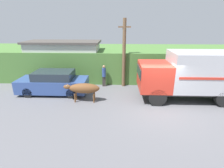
% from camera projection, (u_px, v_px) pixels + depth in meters
% --- Properties ---
extents(ground_plane, '(60.00, 60.00, 0.00)m').
position_uv_depth(ground_plane, '(159.00, 109.00, 10.03)').
color(ground_plane, slate).
extents(hillside_embankment, '(32.00, 6.20, 2.50)m').
position_uv_depth(hillside_embankment, '(144.00, 62.00, 16.34)').
color(hillside_embankment, '#4C7A38').
rests_on(hillside_embankment, ground_plane).
extents(building_backdrop, '(6.06, 2.70, 3.28)m').
position_uv_depth(building_backdrop, '(64.00, 61.00, 14.78)').
color(building_backdrop, '#B2BCAD').
rests_on(building_backdrop, ground_plane).
extents(cargo_truck, '(6.28, 2.46, 3.05)m').
position_uv_depth(cargo_truck, '(193.00, 74.00, 10.83)').
color(cargo_truck, '#2D2D2D').
rests_on(cargo_truck, ground_plane).
extents(brown_cow, '(2.24, 0.63, 1.19)m').
position_uv_depth(brown_cow, '(84.00, 88.00, 10.76)').
color(brown_cow, brown).
rests_on(brown_cow, ground_plane).
extents(parked_suv, '(4.69, 1.84, 1.60)m').
position_uv_depth(parked_suv, '(53.00, 83.00, 12.05)').
color(parked_suv, '#334C8C').
rests_on(parked_suv, ground_plane).
extents(pedestrian_on_hill, '(0.30, 0.30, 1.66)m').
position_uv_depth(pedestrian_on_hill, '(104.00, 75.00, 13.37)').
color(pedestrian_on_hill, '#38332D').
rests_on(pedestrian_on_hill, ground_plane).
extents(utility_pole, '(0.90, 0.25, 5.01)m').
position_uv_depth(utility_pole, '(124.00, 53.00, 12.87)').
color(utility_pole, brown).
rests_on(utility_pole, ground_plane).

